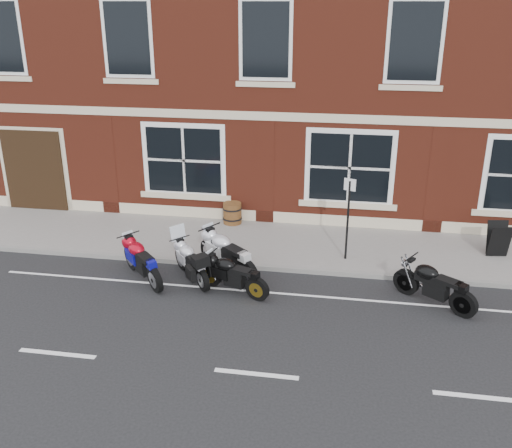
% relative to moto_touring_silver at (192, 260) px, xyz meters
% --- Properties ---
extents(ground, '(80.00, 80.00, 0.00)m').
position_rel_moto_touring_silver_xyz_m(ground, '(2.24, -0.62, -0.51)').
color(ground, black).
rests_on(ground, ground).
extents(sidewalk, '(30.00, 3.00, 0.12)m').
position_rel_moto_touring_silver_xyz_m(sidewalk, '(2.24, 2.38, -0.45)').
color(sidewalk, slate).
rests_on(sidewalk, ground).
extents(kerb, '(30.00, 0.16, 0.12)m').
position_rel_moto_touring_silver_xyz_m(kerb, '(2.24, 0.80, -0.45)').
color(kerb, slate).
rests_on(kerb, ground).
extents(pub_building, '(24.00, 12.00, 12.00)m').
position_rel_moto_touring_silver_xyz_m(pub_building, '(2.24, 9.88, 5.49)').
color(pub_building, maroon).
rests_on(pub_building, ground).
extents(moto_touring_silver, '(1.29, 1.58, 1.26)m').
position_rel_moto_touring_silver_xyz_m(moto_touring_silver, '(0.00, 0.00, 0.00)').
color(moto_touring_silver, black).
rests_on(moto_touring_silver, ground).
extents(moto_sport_red, '(1.54, 1.65, 0.96)m').
position_rel_moto_touring_silver_xyz_m(moto_sport_red, '(-1.19, -0.23, 0.04)').
color(moto_sport_red, black).
rests_on(moto_sport_red, ground).
extents(moto_sport_black, '(1.84, 0.86, 0.87)m').
position_rel_moto_touring_silver_xyz_m(moto_sport_black, '(1.15, -0.54, -0.01)').
color(moto_sport_black, black).
rests_on(moto_sport_black, ground).
extents(moto_sport_silver, '(1.82, 1.65, 1.04)m').
position_rel_moto_touring_silver_xyz_m(moto_sport_silver, '(0.84, 0.41, 0.08)').
color(moto_sport_silver, black).
rests_on(moto_sport_silver, ground).
extents(moto_naked_black, '(1.75, 1.37, 0.94)m').
position_rel_moto_touring_silver_xyz_m(moto_naked_black, '(5.78, -0.33, 0.03)').
color(moto_naked_black, black).
rests_on(moto_naked_black, ground).
extents(a_board_sign, '(0.60, 0.45, 0.92)m').
position_rel_moto_touring_silver_xyz_m(a_board_sign, '(7.77, 2.47, 0.07)').
color(a_board_sign, black).
rests_on(a_board_sign, sidewalk).
extents(barrel_planter, '(0.59, 0.59, 0.65)m').
position_rel_moto_touring_silver_xyz_m(barrel_planter, '(0.28, 3.61, -0.07)').
color(barrel_planter, '#552D16').
rests_on(barrel_planter, sidewalk).
extents(parking_sign, '(0.30, 0.13, 2.21)m').
position_rel_moto_touring_silver_xyz_m(parking_sign, '(3.77, 1.58, 0.88)').
color(parking_sign, black).
rests_on(parking_sign, sidewalk).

